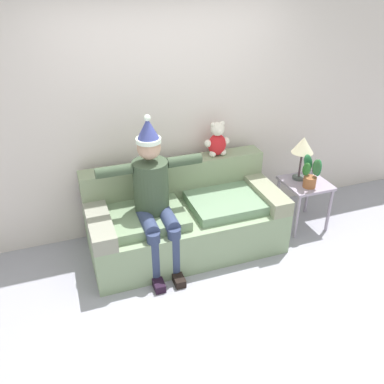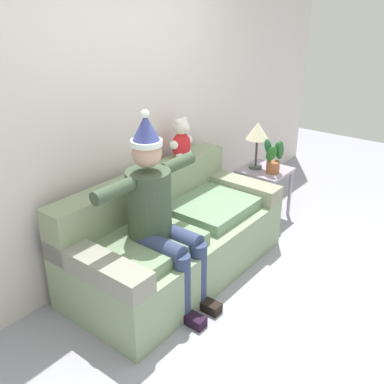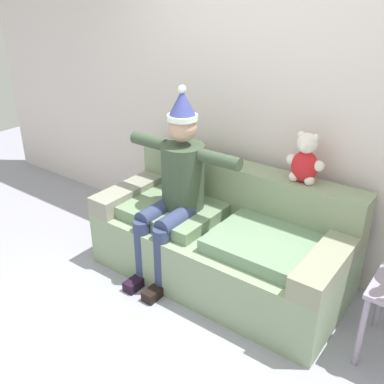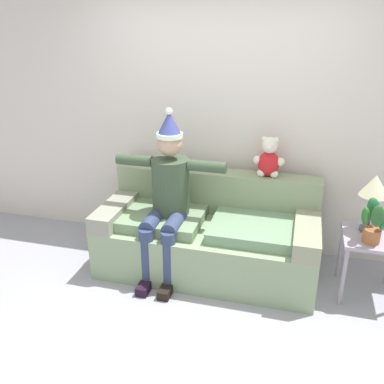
{
  "view_description": "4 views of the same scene",
  "coord_description": "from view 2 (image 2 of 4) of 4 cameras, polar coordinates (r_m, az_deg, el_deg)",
  "views": [
    {
      "loc": [
        -1.14,
        -2.45,
        2.7
      ],
      "look_at": [
        0.0,
        0.75,
        0.78
      ],
      "focal_mm": 38.11,
      "sensor_mm": 36.0,
      "label": 1
    },
    {
      "loc": [
        -2.5,
        -1.17,
        2.26
      ],
      "look_at": [
        -0.03,
        0.77,
        0.84
      ],
      "focal_mm": 41.0,
      "sensor_mm": 36.0,
      "label": 2
    },
    {
      "loc": [
        1.59,
        -1.55,
        2.21
      ],
      "look_at": [
        -0.18,
        0.82,
        0.77
      ],
      "focal_mm": 40.77,
      "sensor_mm": 36.0,
      "label": 3
    },
    {
      "loc": [
        0.76,
        -2.46,
        2.24
      ],
      "look_at": [
        -0.11,
        0.79,
        0.85
      ],
      "focal_mm": 39.29,
      "sensor_mm": 36.0,
      "label": 4
    }
  ],
  "objects": [
    {
      "name": "couch",
      "position": [
        3.83,
        -2.47,
        -5.89
      ],
      "size": [
        2.0,
        0.94,
        0.87
      ],
      "color": "gray",
      "rests_on": "ground_plane"
    },
    {
      "name": "person_seated",
      "position": [
        3.29,
        -4.36,
        -2.48
      ],
      "size": [
        1.02,
        0.77,
        1.54
      ],
      "color": "#3A4B36",
      "rests_on": "ground_plane"
    },
    {
      "name": "ground_plane",
      "position": [
        3.57,
        10.45,
        -15.53
      ],
      "size": [
        10.0,
        10.0,
        0.0
      ],
      "primitive_type": "plane",
      "color": "#9998A7"
    },
    {
      "name": "teddy_bear",
      "position": [
        4.06,
        -1.38,
        6.76
      ],
      "size": [
        0.29,
        0.17,
        0.38
      ],
      "color": "red",
      "rests_on": "couch"
    },
    {
      "name": "potted_plant",
      "position": [
        4.61,
        10.63,
        4.61
      ],
      "size": [
        0.24,
        0.23,
        0.37
      ],
      "color": "#9F5C34",
      "rests_on": "side_table"
    },
    {
      "name": "table_lamp",
      "position": [
        4.64,
        8.52,
        7.59
      ],
      "size": [
        0.24,
        0.24,
        0.5
      ],
      "color": "#444F4B",
      "rests_on": "side_table"
    },
    {
      "name": "back_wall",
      "position": [
        3.81,
        -9.17,
        10.1
      ],
      "size": [
        7.0,
        0.1,
        2.7
      ],
      "primitive_type": "cube",
      "color": "silver",
      "rests_on": "ground_plane"
    },
    {
      "name": "side_table",
      "position": [
        4.78,
        9.4,
        1.9
      ],
      "size": [
        0.48,
        0.49,
        0.56
      ],
      "color": "#9F91A8",
      "rests_on": "ground_plane"
    }
  ]
}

